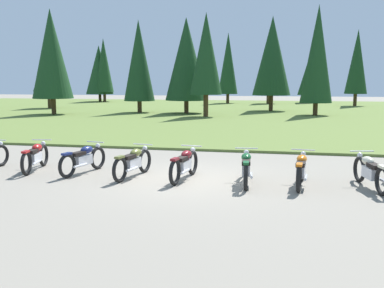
{
  "coord_description": "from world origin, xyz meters",
  "views": [
    {
      "loc": [
        2.56,
        -11.55,
        2.68
      ],
      "look_at": [
        0.0,
        0.6,
        0.9
      ],
      "focal_mm": 40.89,
      "sensor_mm": 36.0,
      "label": 1
    }
  ],
  "objects_px": {
    "motorcycle_cream": "(370,171)",
    "motorcycle_british_green": "(246,167)",
    "motorcycle_red": "(35,156)",
    "motorcycle_navy": "(84,159)",
    "motorcycle_olive": "(133,162)",
    "motorcycle_maroon": "(184,164)",
    "motorcycle_orange": "(301,169)"
  },
  "relations": [
    {
      "from": "motorcycle_cream",
      "to": "motorcycle_british_green",
      "type": "bearing_deg",
      "value": -177.41
    },
    {
      "from": "motorcycle_red",
      "to": "motorcycle_navy",
      "type": "height_order",
      "value": "same"
    },
    {
      "from": "motorcycle_olive",
      "to": "motorcycle_maroon",
      "type": "bearing_deg",
      "value": 0.13
    },
    {
      "from": "motorcycle_red",
      "to": "motorcycle_orange",
      "type": "xyz_separation_m",
      "value": [
        7.81,
        -0.4,
        0.0
      ]
    },
    {
      "from": "motorcycle_red",
      "to": "motorcycle_british_green",
      "type": "bearing_deg",
      "value": -3.9
    },
    {
      "from": "motorcycle_maroon",
      "to": "motorcycle_orange",
      "type": "xyz_separation_m",
      "value": [
        3.11,
        -0.1,
        0.0
      ]
    },
    {
      "from": "motorcycle_navy",
      "to": "motorcycle_orange",
      "type": "bearing_deg",
      "value": -2.72
    },
    {
      "from": "motorcycle_maroon",
      "to": "motorcycle_british_green",
      "type": "relative_size",
      "value": 1.0
    },
    {
      "from": "motorcycle_red",
      "to": "motorcycle_orange",
      "type": "bearing_deg",
      "value": -2.9
    },
    {
      "from": "motorcycle_navy",
      "to": "motorcycle_cream",
      "type": "xyz_separation_m",
      "value": [
        7.89,
        -0.2,
        0.0
      ]
    },
    {
      "from": "motorcycle_navy",
      "to": "motorcycle_cream",
      "type": "relative_size",
      "value": 1.0
    },
    {
      "from": "motorcycle_navy",
      "to": "motorcycle_orange",
      "type": "relative_size",
      "value": 0.99
    },
    {
      "from": "motorcycle_red",
      "to": "motorcycle_cream",
      "type": "relative_size",
      "value": 1.0
    },
    {
      "from": "motorcycle_british_green",
      "to": "motorcycle_olive",
      "type": "bearing_deg",
      "value": 177.51
    },
    {
      "from": "motorcycle_maroon",
      "to": "motorcycle_british_green",
      "type": "distance_m",
      "value": 1.71
    },
    {
      "from": "motorcycle_orange",
      "to": "motorcycle_cream",
      "type": "height_order",
      "value": "same"
    },
    {
      "from": "motorcycle_maroon",
      "to": "motorcycle_cream",
      "type": "height_order",
      "value": "same"
    },
    {
      "from": "motorcycle_olive",
      "to": "motorcycle_cream",
      "type": "xyz_separation_m",
      "value": [
        6.28,
        0.0,
        0.0
      ]
    },
    {
      "from": "motorcycle_red",
      "to": "motorcycle_british_green",
      "type": "height_order",
      "value": "same"
    },
    {
      "from": "motorcycle_maroon",
      "to": "motorcycle_cream",
      "type": "bearing_deg",
      "value": -0.01
    },
    {
      "from": "motorcycle_navy",
      "to": "motorcycle_maroon",
      "type": "distance_m",
      "value": 3.09
    },
    {
      "from": "motorcycle_olive",
      "to": "motorcycle_maroon",
      "type": "relative_size",
      "value": 1.0
    },
    {
      "from": "motorcycle_navy",
      "to": "motorcycle_cream",
      "type": "height_order",
      "value": "same"
    },
    {
      "from": "motorcycle_british_green",
      "to": "motorcycle_orange",
      "type": "xyz_separation_m",
      "value": [
        1.41,
        0.04,
        0.0
      ]
    },
    {
      "from": "motorcycle_british_green",
      "to": "motorcycle_cream",
      "type": "bearing_deg",
      "value": 2.59
    },
    {
      "from": "motorcycle_orange",
      "to": "motorcycle_cream",
      "type": "xyz_separation_m",
      "value": [
        1.69,
        0.1,
        0.0
      ]
    },
    {
      "from": "motorcycle_red",
      "to": "motorcycle_navy",
      "type": "bearing_deg",
      "value": -3.57
    },
    {
      "from": "motorcycle_maroon",
      "to": "motorcycle_cream",
      "type": "xyz_separation_m",
      "value": [
        4.8,
        -0.0,
        0.0
      ]
    },
    {
      "from": "motorcycle_maroon",
      "to": "motorcycle_orange",
      "type": "height_order",
      "value": "same"
    },
    {
      "from": "motorcycle_red",
      "to": "motorcycle_maroon",
      "type": "distance_m",
      "value": 4.71
    },
    {
      "from": "motorcycle_navy",
      "to": "motorcycle_british_green",
      "type": "relative_size",
      "value": 0.99
    },
    {
      "from": "motorcycle_olive",
      "to": "motorcycle_cream",
      "type": "distance_m",
      "value": 6.28
    }
  ]
}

